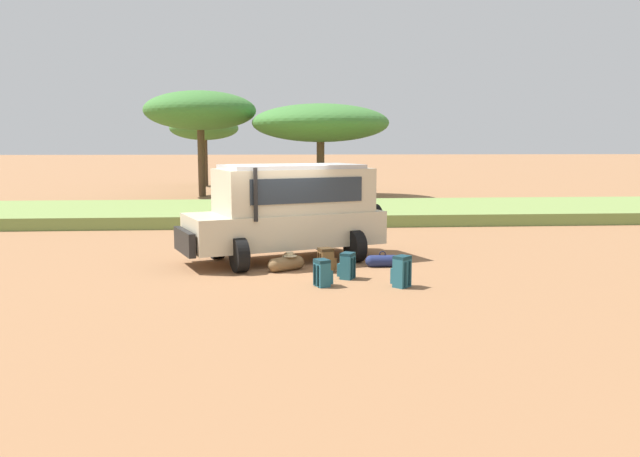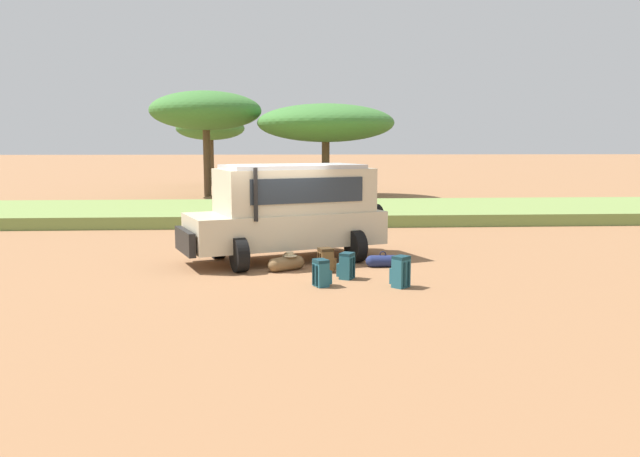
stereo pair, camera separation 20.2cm
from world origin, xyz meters
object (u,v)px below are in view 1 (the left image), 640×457
backpack_near_rear_wheel (347,266)px  safari_vehicle (289,210)px  duffel_bag_low_black_case (286,263)px  acacia_tree_centre_back (321,123)px  backpack_outermost (402,272)px  acacia_tree_left_mid (200,111)px  backpack_cluster_center (322,273)px  duffel_bag_soft_canvas (382,261)px  backpack_beside_front_wheel (326,260)px  acacia_tree_far_left (204,129)px

backpack_near_rear_wheel → safari_vehicle: bearing=117.2°
duffel_bag_low_black_case → acacia_tree_centre_back: size_ratio=0.12×
backpack_outermost → acacia_tree_left_mid: (-6.63, 23.16, 4.46)m
backpack_cluster_center → duffel_bag_low_black_case: size_ratio=0.66×
duffel_bag_soft_canvas → safari_vehicle: bearing=153.7°
backpack_beside_front_wheel → acacia_tree_left_mid: bearing=103.6°
backpack_beside_front_wheel → acacia_tree_left_mid: acacia_tree_left_mid is taller
backpack_outermost → acacia_tree_far_left: 33.42m
backpack_outermost → acacia_tree_centre_back: (-0.00, 21.88, 3.75)m
duffel_bag_soft_canvas → acacia_tree_centre_back: acacia_tree_centre_back is taller
backpack_beside_front_wheel → duffel_bag_soft_canvas: bearing=18.9°
backpack_beside_front_wheel → backpack_near_rear_wheel: 0.88m
backpack_beside_front_wheel → backpack_outermost: 2.20m
backpack_cluster_center → duffel_bag_soft_canvas: 2.55m
backpack_beside_front_wheel → acacia_tree_centre_back: size_ratio=0.07×
safari_vehicle → backpack_beside_front_wheel: size_ratio=9.67×
duffel_bag_soft_canvas → acacia_tree_left_mid: bearing=107.5°
acacia_tree_far_left → acacia_tree_centre_back: size_ratio=0.65×
acacia_tree_left_mid → safari_vehicle: bearing=-77.6°
safari_vehicle → backpack_near_rear_wheel: (1.22, -2.37, -1.01)m
backpack_beside_front_wheel → acacia_tree_far_left: acacia_tree_far_left is taller
backpack_near_rear_wheel → duffel_bag_low_black_case: backpack_near_rear_wheel is taller
backpack_cluster_center → acacia_tree_centre_back: acacia_tree_centre_back is taller
backpack_cluster_center → acacia_tree_far_left: size_ratio=0.12×
duffel_bag_soft_canvas → backpack_beside_front_wheel: bearing=-161.1°
backpack_cluster_center → safari_vehicle: bearing=101.4°
backpack_near_rear_wheel → acacia_tree_centre_back: acacia_tree_centre_back is taller
backpack_cluster_center → acacia_tree_centre_back: 22.07m
duffel_bag_low_black_case → acacia_tree_left_mid: 22.19m
backpack_outermost → backpack_near_rear_wheel: bearing=139.2°
backpack_cluster_center → backpack_beside_front_wheel: bearing=82.1°
duffel_bag_low_black_case → acacia_tree_left_mid: bearing=101.4°
backpack_cluster_center → duffel_bag_soft_canvas: backpack_cluster_center is taller
safari_vehicle → acacia_tree_left_mid: size_ratio=0.87×
backpack_near_rear_wheel → acacia_tree_centre_back: size_ratio=0.08×
safari_vehicle → backpack_cluster_center: size_ratio=9.46×
acacia_tree_far_left → backpack_outermost: bearing=-77.1°
duffel_bag_soft_canvas → acacia_tree_far_left: bearing=103.8°
backpack_beside_front_wheel → backpack_cluster_center: bearing=-97.9°
safari_vehicle → duffel_bag_soft_canvas: bearing=-26.3°
duffel_bag_low_black_case → acacia_tree_far_left: size_ratio=0.18×
safari_vehicle → duffel_bag_low_black_case: bearing=-94.1°
duffel_bag_low_black_case → acacia_tree_centre_back: bearing=83.3°
acacia_tree_centre_back → acacia_tree_far_left: bearing=125.3°
duffel_bag_low_black_case → duffel_bag_soft_canvas: (2.34, 0.28, -0.03)m
backpack_cluster_center → duffel_bag_low_black_case: 1.83m
backpack_outermost → acacia_tree_left_mid: bearing=106.0°
safari_vehicle → acacia_tree_centre_back: (2.25, 18.62, 2.78)m
safari_vehicle → duffel_bag_low_black_case: safari_vehicle is taller
backpack_near_rear_wheel → acacia_tree_far_left: (-6.39, 31.48, 3.73)m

